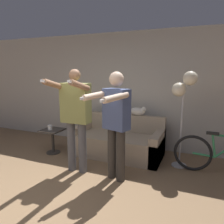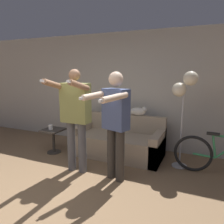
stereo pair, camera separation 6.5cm
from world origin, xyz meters
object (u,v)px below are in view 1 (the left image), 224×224
Objects in this scene: person_left at (75,113)px; person_right at (116,119)px; bicycle at (222,156)px; cat at (138,111)px; floor_lamp at (184,90)px; cup at (50,127)px; couch at (118,142)px; side_table at (53,136)px.

person_left is 1.02× the size of person_right.
person_right reaches higher than bicycle.
person_right is at bearing -88.63° from cat.
person_right is 1.09× the size of bicycle.
floor_lamp is at bearing 63.35° from person_right.
cat is 1.89m from cup.
couch is at bearing 126.88° from person_right.
person_left is 1.29m from side_table.
cat is at bearing 108.82° from person_right.
bicycle is at bearing -17.10° from cat.
person_right is (0.73, -0.00, -0.04)m from person_left.
person_left is at bearing -160.45° from bicycle.
person_left is at bearing -150.27° from floor_lamp.
cup is (-1.35, -0.49, 0.30)m from couch.
person_right is 1.92m from bicycle.
side_table is (-1.68, 0.56, -0.64)m from person_right.
couch is 1.16× the size of bicycle.
cup is at bearing -170.76° from floor_lamp.
cup is at bearing -174.55° from bicycle.
side_table is (-0.95, 0.56, -0.68)m from person_left.
person_left is 1.93m from floor_lamp.
cat is 1.90m from side_table.
floor_lamp is at bearing 29.24° from person_left.
cup is (-1.68, -0.82, -0.33)m from cat.
floor_lamp is at bearing 8.43° from side_table.
cat is at bearing 45.30° from couch.
person_right is 1.34m from cat.
person_right is at bearing -16.80° from cup.
couch reaches higher than cup.
cat is at bearing 25.20° from side_table.
person_left is 1.20m from cup.
side_table is at bearing -171.57° from floor_lamp.
person_right is 3.34× the size of side_table.
person_left is 1.51m from cat.
cup is at bearing 151.69° from person_left.
cup is (-2.62, -0.43, -0.85)m from floor_lamp.
couch is at bearing 18.73° from side_table.
couch is 1.97m from bicycle.
side_table is at bearing 149.15° from person_left.
cup reaches higher than side_table.
person_right is at bearing -70.57° from couch.
cat reaches higher than cup.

